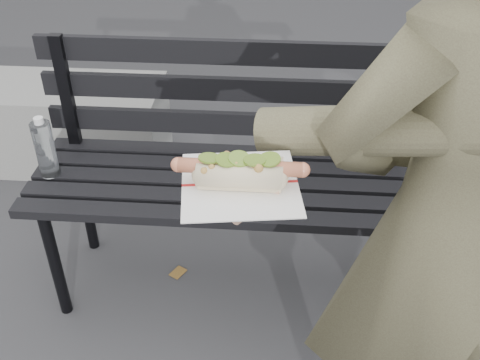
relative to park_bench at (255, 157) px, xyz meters
The scene contains 4 objects.
park_bench is the anchor object (origin of this frame).
concrete_block 1.33m from the park_bench, 146.18° to the left, with size 1.20×0.40×0.40m, color slate.
person 0.85m from the park_bench, 58.54° to the right, with size 0.58×0.38×1.60m, color #47412F.
held_hotdog 0.92m from the park_bench, 74.24° to the right, with size 0.63×0.32×0.20m.
Camera 1 is at (0.06, -0.73, 1.54)m, focal length 42.00 mm.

